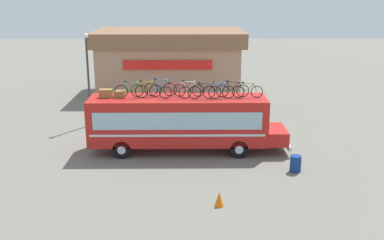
# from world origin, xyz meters

# --- Properties ---
(ground_plane) EXTENTS (120.00, 120.00, 0.00)m
(ground_plane) POSITION_xyz_m (0.00, 0.00, 0.00)
(ground_plane) COLOR slate
(bus) EXTENTS (10.84, 2.55, 3.04)m
(bus) POSITION_xyz_m (0.18, 0.00, 1.74)
(bus) COLOR red
(bus) RESTS_ON ground
(luggage_bag_1) EXTENTS (0.67, 0.46, 0.45)m
(luggage_bag_1) POSITION_xyz_m (-3.87, 0.09, 3.27)
(luggage_bag_1) COLOR olive
(luggage_bag_1) RESTS_ON bus
(luggage_bag_2) EXTENTS (0.57, 0.50, 0.35)m
(luggage_bag_2) POSITION_xyz_m (-3.13, 0.19, 3.21)
(luggage_bag_2) COLOR olive
(luggage_bag_2) RESTS_ON bus
(rooftop_bicycle_1) EXTENTS (1.79, 0.44, 0.94)m
(rooftop_bicycle_1) POSITION_xyz_m (-2.48, -0.03, 3.43)
(rooftop_bicycle_1) COLOR black
(rooftop_bicycle_1) RESTS_ON bus
(rooftop_bicycle_2) EXTENTS (1.67, 0.44, 0.91)m
(rooftop_bicycle_2) POSITION_xyz_m (-1.70, 0.23, 3.42)
(rooftop_bicycle_2) COLOR black
(rooftop_bicycle_2) RESTS_ON bus
(rooftop_bicycle_3) EXTENTS (1.77, 0.44, 0.98)m
(rooftop_bicycle_3) POSITION_xyz_m (-0.94, 0.40, 3.44)
(rooftop_bicycle_3) COLOR black
(rooftop_bicycle_3) RESTS_ON bus
(rooftop_bicycle_4) EXTENTS (1.71, 0.44, 0.89)m
(rooftop_bicycle_4) POSITION_xyz_m (-0.13, -0.24, 3.41)
(rooftop_bicycle_4) COLOR black
(rooftop_bicycle_4) RESTS_ON bus
(rooftop_bicycle_5) EXTENTS (1.69, 0.44, 0.90)m
(rooftop_bicycle_5) POSITION_xyz_m (0.59, 0.29, 3.41)
(rooftop_bicycle_5) COLOR black
(rooftop_bicycle_5) RESTS_ON bus
(rooftop_bicycle_6) EXTENTS (1.77, 0.44, 0.92)m
(rooftop_bicycle_6) POSITION_xyz_m (1.43, -0.34, 3.42)
(rooftop_bicycle_6) COLOR black
(rooftop_bicycle_6) RESTS_ON bus
(rooftop_bicycle_7) EXTENTS (1.74, 0.44, 0.92)m
(rooftop_bicycle_7) POSITION_xyz_m (2.18, -0.21, 3.42)
(rooftop_bicycle_7) COLOR black
(rooftop_bicycle_7) RESTS_ON bus
(rooftop_bicycle_8) EXTENTS (1.79, 0.44, 0.92)m
(rooftop_bicycle_8) POSITION_xyz_m (2.96, 0.11, 3.42)
(rooftop_bicycle_8) COLOR black
(rooftop_bicycle_8) RESTS_ON bus
(rooftop_bicycle_9) EXTENTS (1.64, 0.44, 0.87)m
(rooftop_bicycle_9) POSITION_xyz_m (3.74, -0.07, 3.40)
(rooftop_bicycle_9) COLOR black
(rooftop_bicycle_9) RESTS_ON bus
(roadside_building) EXTENTS (12.40, 7.39, 5.37)m
(roadside_building) POSITION_xyz_m (-1.00, 14.79, 2.76)
(roadside_building) COLOR tan
(roadside_building) RESTS_ON ground
(trash_bin) EXTENTS (0.54, 0.54, 0.82)m
(trash_bin) POSITION_xyz_m (5.82, -3.05, 0.41)
(trash_bin) COLOR navy
(trash_bin) RESTS_ON ground
(traffic_cone) EXTENTS (0.39, 0.39, 0.63)m
(traffic_cone) POSITION_xyz_m (1.82, -6.75, 0.32)
(traffic_cone) COLOR orange
(traffic_cone) RESTS_ON ground
(street_lamp) EXTENTS (0.31, 0.31, 6.01)m
(street_lamp) POSITION_xyz_m (-5.85, 5.10, 3.49)
(street_lamp) COLOR #38383D
(street_lamp) RESTS_ON ground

